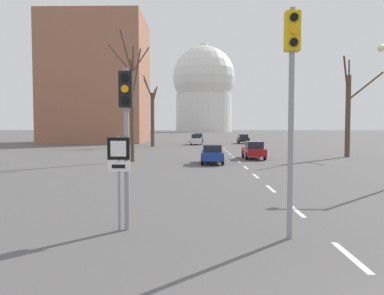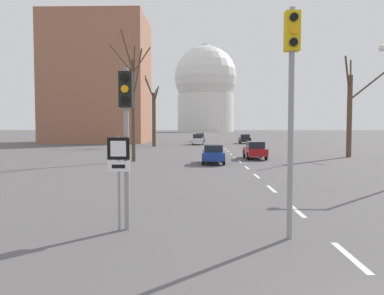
% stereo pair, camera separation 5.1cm
% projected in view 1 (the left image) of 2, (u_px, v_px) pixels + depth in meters
% --- Properties ---
extents(lane_stripe_0, '(0.16, 2.00, 0.01)m').
position_uv_depth(lane_stripe_0, '(350.00, 257.00, 8.11)').
color(lane_stripe_0, silver).
rests_on(lane_stripe_0, ground_plane).
extents(lane_stripe_1, '(0.16, 2.00, 0.01)m').
position_uv_depth(lane_stripe_1, '(296.00, 211.00, 12.60)').
color(lane_stripe_1, silver).
rests_on(lane_stripe_1, ground_plane).
extents(lane_stripe_2, '(0.16, 2.00, 0.01)m').
position_uv_depth(lane_stripe_2, '(271.00, 189.00, 17.09)').
color(lane_stripe_2, silver).
rests_on(lane_stripe_2, ground_plane).
extents(lane_stripe_3, '(0.16, 2.00, 0.01)m').
position_uv_depth(lane_stripe_3, '(256.00, 176.00, 21.58)').
color(lane_stripe_3, silver).
rests_on(lane_stripe_3, ground_plane).
extents(lane_stripe_4, '(0.16, 2.00, 0.01)m').
position_uv_depth(lane_stripe_4, '(246.00, 168.00, 26.08)').
color(lane_stripe_4, silver).
rests_on(lane_stripe_4, ground_plane).
extents(lane_stripe_5, '(0.16, 2.00, 0.01)m').
position_uv_depth(lane_stripe_5, '(239.00, 162.00, 30.57)').
color(lane_stripe_5, silver).
rests_on(lane_stripe_5, ground_plane).
extents(lane_stripe_6, '(0.16, 2.00, 0.01)m').
position_uv_depth(lane_stripe_6, '(234.00, 157.00, 35.06)').
color(lane_stripe_6, silver).
rests_on(lane_stripe_6, ground_plane).
extents(lane_stripe_7, '(0.16, 2.00, 0.01)m').
position_uv_depth(lane_stripe_7, '(230.00, 154.00, 39.56)').
color(lane_stripe_7, silver).
rests_on(lane_stripe_7, ground_plane).
extents(lane_stripe_8, '(0.16, 2.00, 0.01)m').
position_uv_depth(lane_stripe_8, '(227.00, 151.00, 44.05)').
color(lane_stripe_8, silver).
rests_on(lane_stripe_8, ground_plane).
extents(lane_stripe_9, '(0.16, 2.00, 0.01)m').
position_uv_depth(lane_stripe_9, '(224.00, 149.00, 48.54)').
color(lane_stripe_9, silver).
rests_on(lane_stripe_9, ground_plane).
extents(traffic_signal_near_left, '(0.36, 0.34, 4.40)m').
position_uv_depth(traffic_signal_near_left, '(126.00, 117.00, 10.10)').
color(traffic_signal_near_left, gray).
rests_on(traffic_signal_near_left, ground_plane).
extents(traffic_signal_centre_tall, '(0.36, 0.34, 5.74)m').
position_uv_depth(traffic_signal_centre_tall, '(292.00, 80.00, 9.23)').
color(traffic_signal_centre_tall, gray).
rests_on(traffic_signal_centre_tall, ground_plane).
extents(route_sign_post, '(0.60, 0.08, 2.58)m').
position_uv_depth(route_sign_post, '(119.00, 166.00, 10.08)').
color(route_sign_post, gray).
rests_on(route_sign_post, ground_plane).
extents(sedan_near_left, '(1.84, 4.50, 1.67)m').
position_uv_depth(sedan_near_left, '(198.00, 137.00, 74.06)').
color(sedan_near_left, slate).
rests_on(sedan_near_left, ground_plane).
extents(sedan_near_right, '(1.72, 4.54, 1.56)m').
position_uv_depth(sedan_near_right, '(254.00, 150.00, 33.42)').
color(sedan_near_right, maroon).
rests_on(sedan_near_right, ground_plane).
extents(sedan_mid_centre, '(1.83, 4.01, 1.63)m').
position_uv_depth(sedan_mid_centre, '(243.00, 139.00, 65.06)').
color(sedan_mid_centre, black).
rests_on(sedan_mid_centre, ground_plane).
extents(sedan_far_left, '(1.85, 4.58, 1.74)m').
position_uv_depth(sedan_far_left, '(196.00, 139.00, 61.20)').
color(sedan_far_left, silver).
rests_on(sedan_far_left, ground_plane).
extents(sedan_far_right, '(1.70, 4.14, 1.47)m').
position_uv_depth(sedan_far_right, '(212.00, 154.00, 29.02)').
color(sedan_far_right, navy).
rests_on(sedan_far_right, ground_plane).
extents(bare_tree_left_near, '(3.24, 3.89, 9.88)m').
position_uv_depth(bare_tree_left_near, '(132.00, 101.00, 30.42)').
color(bare_tree_left_near, brown).
rests_on(bare_tree_left_near, ground_plane).
extents(bare_tree_right_near, '(4.73, 4.23, 9.49)m').
position_uv_depth(bare_tree_right_near, '(349.00, 111.00, 35.25)').
color(bare_tree_right_near, brown).
rests_on(bare_tree_right_near, ground_plane).
extents(bare_tree_left_far, '(2.71, 4.78, 10.73)m').
position_uv_depth(bare_tree_left_far, '(152.00, 115.00, 55.04)').
color(bare_tree_left_far, brown).
rests_on(bare_tree_left_far, ground_plane).
extents(capitol_dome, '(39.99, 39.99, 56.48)m').
position_uv_depth(capitol_dome, '(204.00, 89.00, 241.01)').
color(capitol_dome, silver).
rests_on(capitol_dome, ground_plane).
extents(apartment_block_left, '(18.00, 14.00, 23.04)m').
position_uv_depth(apartment_block_left, '(97.00, 81.00, 69.77)').
color(apartment_block_left, '#9E664C').
rests_on(apartment_block_left, ground_plane).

